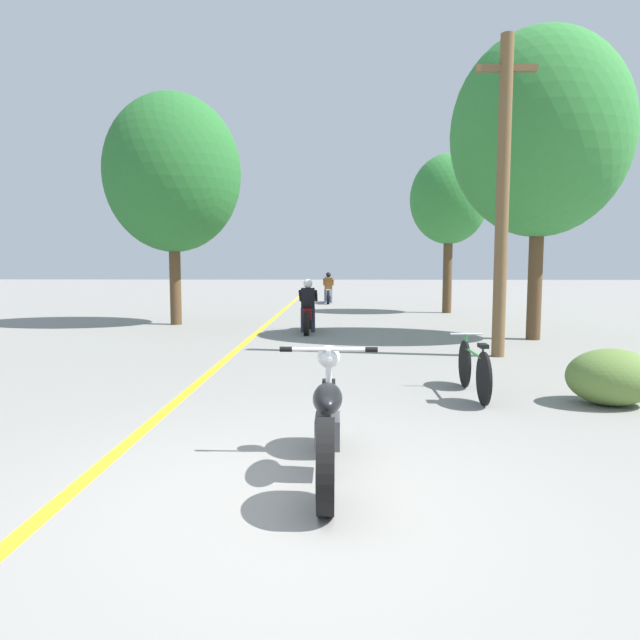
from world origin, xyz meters
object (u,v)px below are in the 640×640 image
object	(u,v)px
roadside_tree_right_near	(540,135)
utility_pole	(503,194)
roadside_tree_left	(173,174)
roadside_tree_right_far	(449,200)
motorcycle_rider_far	(328,291)
motorcycle_rider_lead	(308,312)
bicycle_parked	(474,369)
motorcycle_foreground	(328,422)

from	to	relation	value
roadside_tree_right_near	utility_pole	bearing A→B (deg)	-121.09
roadside_tree_left	roadside_tree_right_far	bearing A→B (deg)	26.20
utility_pole	motorcycle_rider_far	world-z (taller)	utility_pole
motorcycle_rider_lead	bicycle_parked	xyz separation A→B (m)	(2.55, -7.03, -0.16)
utility_pole	roadside_tree_right_near	xyz separation A→B (m)	(1.50, 2.49, 1.61)
motorcycle_foreground	motorcycle_rider_lead	size ratio (longest dim) A/B	1.02
motorcycle_rider_lead	bicycle_parked	bearing A→B (deg)	-70.03
roadside_tree_right_near	motorcycle_rider_far	distance (m)	13.87
roadside_tree_right_near	motorcycle_foreground	world-z (taller)	roadside_tree_right_near
roadside_tree_right_near	motorcycle_rider_lead	xyz separation A→B (m)	(-5.29, 1.27, -4.11)
roadside_tree_right_far	motorcycle_rider_far	distance (m)	7.50
roadside_tree_right_near	motorcycle_foreground	distance (m)	10.68
roadside_tree_right_near	motorcycle_foreground	bearing A→B (deg)	-118.03
roadside_tree_left	bicycle_parked	distance (m)	11.59
roadside_tree_right_far	bicycle_parked	world-z (taller)	roadside_tree_right_far
motorcycle_rider_lead	motorcycle_rider_far	bearing A→B (deg)	88.16
bicycle_parked	motorcycle_foreground	bearing A→B (deg)	-122.87
utility_pole	motorcycle_foreground	world-z (taller)	utility_pole
motorcycle_rider_far	utility_pole	bearing A→B (deg)	-76.93
roadside_tree_right_far	bicycle_parked	xyz separation A→B (m)	(-2.12, -13.01, -3.63)
motorcycle_foreground	motorcycle_rider_lead	xyz separation A→B (m)	(-0.67, 9.94, 0.08)
motorcycle_foreground	motorcycle_rider_lead	world-z (taller)	motorcycle_rider_lead
motorcycle_rider_lead	motorcycle_foreground	bearing A→B (deg)	-86.15
utility_pole	bicycle_parked	distance (m)	4.39
roadside_tree_right_far	motorcycle_foreground	size ratio (longest dim) A/B	2.76
utility_pole	roadside_tree_right_far	world-z (taller)	utility_pole
roadside_tree_right_near	motorcycle_rider_lead	world-z (taller)	roadside_tree_right_near
roadside_tree_right_near	bicycle_parked	bearing A→B (deg)	-115.40
roadside_tree_right_far	motorcycle_rider_far	xyz separation A→B (m)	(-4.32, 5.05, -3.47)
motorcycle_foreground	roadside_tree_right_near	bearing A→B (deg)	61.97
motorcycle_rider_far	motorcycle_foreground	bearing A→B (deg)	-89.14
motorcycle_foreground	motorcycle_rider_far	size ratio (longest dim) A/B	0.96
roadside_tree_left	motorcycle_foreground	world-z (taller)	roadside_tree_left
motorcycle_rider_lead	motorcycle_rider_far	size ratio (longest dim) A/B	0.94
motorcycle_rider_far	bicycle_parked	xyz separation A→B (m)	(2.20, -18.06, -0.16)
roadside_tree_left	motorcycle_foreground	distance (m)	13.13
motorcycle_foreground	bicycle_parked	xyz separation A→B (m)	(1.88, 2.92, -0.08)
roadside_tree_right_near	motorcycle_rider_far	bearing A→B (deg)	111.86
roadside_tree_right_near	bicycle_parked	xyz separation A→B (m)	(-2.73, -5.76, -4.27)
motorcycle_rider_lead	roadside_tree_right_near	bearing A→B (deg)	-13.53
motorcycle_foreground	bicycle_parked	bearing A→B (deg)	57.13
motorcycle_rider_far	bicycle_parked	size ratio (longest dim) A/B	1.22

